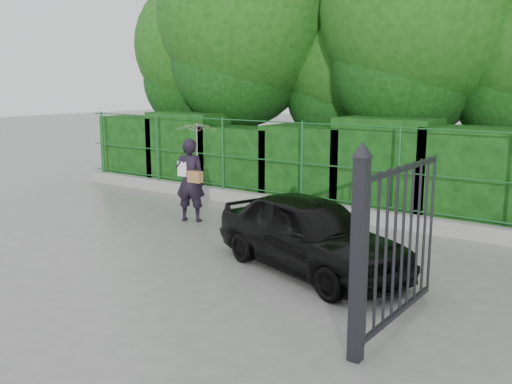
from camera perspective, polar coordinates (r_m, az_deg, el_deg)
The scene contains 8 objects.
ground at distance 10.00m, azimuth -11.27°, elevation -6.41°, with size 80.00×80.00×0.00m, color gray.
kerb at distance 13.31m, azimuth 3.05°, elevation -1.22°, with size 14.00×0.25×0.30m, color #9E9E99.
fence at distance 13.01m, azimuth 3.92°, elevation 3.19°, with size 14.13×0.06×1.80m.
hedge at distance 13.98m, azimuth 5.46°, elevation 2.85°, with size 14.20×1.20×2.17m.
trees at distance 15.44m, azimuth 13.84°, elevation 16.83°, with size 17.10×6.15×8.08m.
gate at distance 6.45m, azimuth 12.10°, elevation -5.09°, with size 0.22×2.33×2.36m.
woman at distance 12.12m, azimuth -6.28°, elevation 3.22°, with size 0.96×0.86×2.12m.
car at distance 9.02m, azimuth 5.42°, elevation -4.12°, with size 1.44×3.58×1.22m, color black.
Camera 1 is at (7.08, -6.42, 2.94)m, focal length 40.00 mm.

